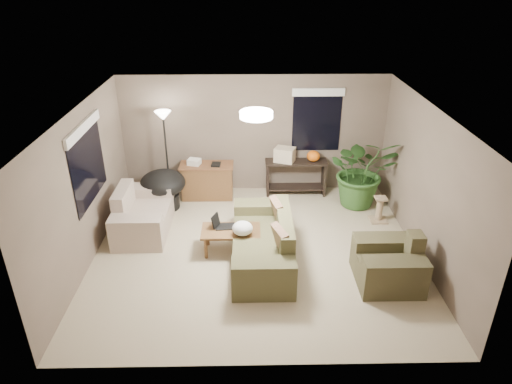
{
  "coord_description": "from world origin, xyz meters",
  "views": [
    {
      "loc": [
        -0.13,
        -6.59,
        4.44
      ],
      "look_at": [
        0.0,
        0.2,
        1.05
      ],
      "focal_mm": 32.0,
      "sensor_mm": 36.0,
      "label": 1
    }
  ],
  "objects_px": {
    "desk": "(207,181)",
    "coffee_table": "(231,233)",
    "console_table": "(296,175)",
    "armchair": "(389,265)",
    "main_sofa": "(265,244)",
    "houseplant": "(361,178)",
    "floor_lamp": "(164,127)",
    "papasan_chair": "(163,187)",
    "cat_scratching_post": "(379,211)",
    "loveseat": "(142,215)"
  },
  "relations": [
    {
      "from": "desk",
      "to": "houseplant",
      "type": "xyz_separation_m",
      "value": [
        3.14,
        -0.38,
        0.21
      ]
    },
    {
      "from": "main_sofa",
      "to": "cat_scratching_post",
      "type": "distance_m",
      "value": 2.58
    },
    {
      "from": "desk",
      "to": "main_sofa",
      "type": "bearing_deg",
      "value": -64.3
    },
    {
      "from": "floor_lamp",
      "to": "armchair",
      "type": "bearing_deg",
      "value": -36.88
    },
    {
      "from": "coffee_table",
      "to": "cat_scratching_post",
      "type": "distance_m",
      "value": 2.98
    },
    {
      "from": "main_sofa",
      "to": "coffee_table",
      "type": "distance_m",
      "value": 0.63
    },
    {
      "from": "console_table",
      "to": "armchair",
      "type": "bearing_deg",
      "value": -69.58
    },
    {
      "from": "coffee_table",
      "to": "desk",
      "type": "bearing_deg",
      "value": 105.13
    },
    {
      "from": "console_table",
      "to": "floor_lamp",
      "type": "distance_m",
      "value": 2.91
    },
    {
      "from": "loveseat",
      "to": "houseplant",
      "type": "height_order",
      "value": "houseplant"
    },
    {
      "from": "console_table",
      "to": "loveseat",
      "type": "bearing_deg",
      "value": -154.03
    },
    {
      "from": "desk",
      "to": "cat_scratching_post",
      "type": "bearing_deg",
      "value": -17.66
    },
    {
      "from": "armchair",
      "to": "houseplant",
      "type": "height_order",
      "value": "houseplant"
    },
    {
      "from": "armchair",
      "to": "papasan_chair",
      "type": "bearing_deg",
      "value": 147.23
    },
    {
      "from": "papasan_chair",
      "to": "floor_lamp",
      "type": "height_order",
      "value": "floor_lamp"
    },
    {
      "from": "loveseat",
      "to": "floor_lamp",
      "type": "bearing_deg",
      "value": 75.31
    },
    {
      "from": "coffee_table",
      "to": "console_table",
      "type": "relative_size",
      "value": 0.77
    },
    {
      "from": "papasan_chair",
      "to": "main_sofa",
      "type": "bearing_deg",
      "value": -43.69
    },
    {
      "from": "console_table",
      "to": "papasan_chair",
      "type": "xyz_separation_m",
      "value": [
        -2.71,
        -0.59,
        0.03
      ]
    },
    {
      "from": "loveseat",
      "to": "papasan_chair",
      "type": "bearing_deg",
      "value": 72.86
    },
    {
      "from": "main_sofa",
      "to": "houseplant",
      "type": "height_order",
      "value": "houseplant"
    },
    {
      "from": "desk",
      "to": "floor_lamp",
      "type": "distance_m",
      "value": 1.45
    },
    {
      "from": "coffee_table",
      "to": "papasan_chair",
      "type": "bearing_deg",
      "value": 131.04
    },
    {
      "from": "desk",
      "to": "coffee_table",
      "type": "bearing_deg",
      "value": -74.87
    },
    {
      "from": "main_sofa",
      "to": "armchair",
      "type": "relative_size",
      "value": 2.2
    },
    {
      "from": "desk",
      "to": "papasan_chair",
      "type": "distance_m",
      "value": 0.96
    },
    {
      "from": "papasan_chair",
      "to": "floor_lamp",
      "type": "xyz_separation_m",
      "value": [
        0.06,
        0.37,
        1.13
      ]
    },
    {
      "from": "houseplant",
      "to": "floor_lamp",
      "type": "bearing_deg",
      "value": 175.73
    },
    {
      "from": "papasan_chair",
      "to": "houseplant",
      "type": "bearing_deg",
      "value": 1.08
    },
    {
      "from": "desk",
      "to": "loveseat",
      "type": "bearing_deg",
      "value": -130.12
    },
    {
      "from": "console_table",
      "to": "cat_scratching_post",
      "type": "bearing_deg",
      "value": -38.99
    },
    {
      "from": "main_sofa",
      "to": "floor_lamp",
      "type": "bearing_deg",
      "value": 130.35
    },
    {
      "from": "papasan_chair",
      "to": "cat_scratching_post",
      "type": "distance_m",
      "value": 4.26
    },
    {
      "from": "armchair",
      "to": "coffee_table",
      "type": "height_order",
      "value": "armchair"
    },
    {
      "from": "coffee_table",
      "to": "desk",
      "type": "xyz_separation_m",
      "value": [
        -0.56,
        2.06,
        0.02
      ]
    },
    {
      "from": "main_sofa",
      "to": "cat_scratching_post",
      "type": "xyz_separation_m",
      "value": [
        2.25,
        1.26,
        -0.08
      ]
    },
    {
      "from": "papasan_chair",
      "to": "cat_scratching_post",
      "type": "xyz_separation_m",
      "value": [
        4.21,
        -0.62,
        -0.25
      ]
    },
    {
      "from": "loveseat",
      "to": "papasan_chair",
      "type": "height_order",
      "value": "loveseat"
    },
    {
      "from": "cat_scratching_post",
      "to": "loveseat",
      "type": "bearing_deg",
      "value": -176.91
    },
    {
      "from": "papasan_chair",
      "to": "coffee_table",
      "type": "bearing_deg",
      "value": -48.96
    },
    {
      "from": "houseplant",
      "to": "cat_scratching_post",
      "type": "relative_size",
      "value": 3.0
    },
    {
      "from": "floor_lamp",
      "to": "cat_scratching_post",
      "type": "bearing_deg",
      "value": -13.35
    },
    {
      "from": "main_sofa",
      "to": "houseplant",
      "type": "relative_size",
      "value": 1.47
    },
    {
      "from": "main_sofa",
      "to": "papasan_chair",
      "type": "bearing_deg",
      "value": 136.31
    },
    {
      "from": "armchair",
      "to": "console_table",
      "type": "distance_m",
      "value": 3.29
    },
    {
      "from": "armchair",
      "to": "houseplant",
      "type": "relative_size",
      "value": 0.67
    },
    {
      "from": "console_table",
      "to": "houseplant",
      "type": "height_order",
      "value": "houseplant"
    },
    {
      "from": "cat_scratching_post",
      "to": "console_table",
      "type": "bearing_deg",
      "value": 141.01
    },
    {
      "from": "coffee_table",
      "to": "console_table",
      "type": "height_order",
      "value": "console_table"
    },
    {
      "from": "houseplant",
      "to": "cat_scratching_post",
      "type": "height_order",
      "value": "houseplant"
    }
  ]
}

